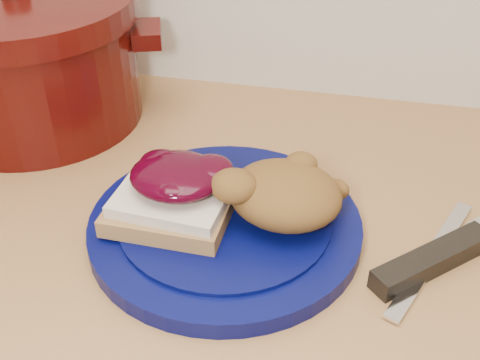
% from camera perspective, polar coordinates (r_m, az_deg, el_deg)
% --- Properties ---
extents(plate, '(0.29, 0.29, 0.02)m').
position_cam_1_polar(plate, '(0.57, -1.41, -4.39)').
color(plate, '#04073B').
rests_on(plate, wood_countertop).
extents(sandwich, '(0.11, 0.10, 0.05)m').
position_cam_1_polar(sandwich, '(0.56, -6.29, -1.19)').
color(sandwich, olive).
rests_on(sandwich, plate).
extents(stuffing_mound, '(0.12, 0.10, 0.05)m').
position_cam_1_polar(stuffing_mound, '(0.55, 4.30, -1.39)').
color(stuffing_mound, brown).
rests_on(stuffing_mound, plate).
extents(chef_knife, '(0.27, 0.26, 0.02)m').
position_cam_1_polar(chef_knife, '(0.59, 20.88, -5.49)').
color(chef_knife, black).
rests_on(chef_knife, wood_countertop).
extents(butter_knife, '(0.08, 0.17, 0.00)m').
position_cam_1_polar(butter_knife, '(0.57, 17.74, -6.90)').
color(butter_knife, silver).
rests_on(butter_knife, wood_countertop).
extents(dutch_oven, '(0.34, 0.34, 0.17)m').
position_cam_1_polar(dutch_oven, '(0.77, -19.37, 10.83)').
color(dutch_oven, '#370805').
rests_on(dutch_oven, wood_countertop).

